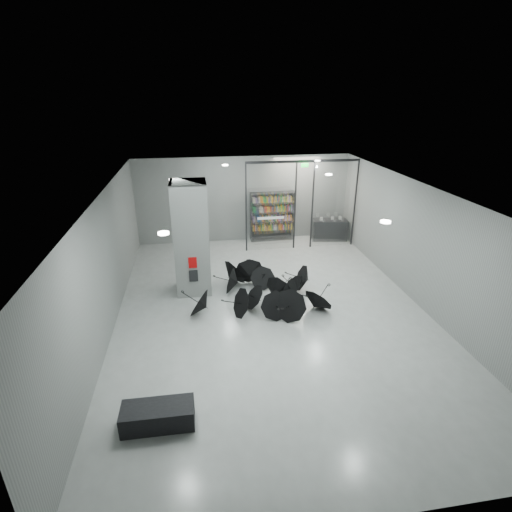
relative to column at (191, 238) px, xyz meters
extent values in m
plane|color=gray|center=(2.50, -2.00, -2.00)|extent=(14.00, 14.00, 0.00)
cube|color=slate|center=(2.50, -2.00, 2.00)|extent=(10.00, 14.00, 0.02)
cube|color=#5A5D5A|center=(2.50, 5.00, 0.00)|extent=(10.00, 0.02, 4.00)
cube|color=#5A5D5A|center=(2.50, -9.00, 0.00)|extent=(10.00, 0.02, 4.00)
cube|color=#5A5D5A|center=(-2.50, -2.00, 0.00)|extent=(0.02, 14.00, 4.00)
cube|color=#5A5D5A|center=(7.50, -2.00, 0.00)|extent=(0.02, 14.00, 4.00)
cube|color=slate|center=(0.00, 0.00, 0.00)|extent=(1.20, 1.20, 4.00)
cube|color=#A50A07|center=(0.00, -0.62, -0.65)|extent=(0.28, 0.04, 0.38)
cube|color=black|center=(0.00, -0.62, -1.15)|extent=(0.30, 0.03, 0.42)
cube|color=#0CE533|center=(4.90, 3.30, 1.82)|extent=(0.30, 0.06, 0.15)
cube|color=silver|center=(3.50, 3.50, 0.00)|extent=(2.20, 0.02, 3.95)
cube|color=silver|center=(6.40, 3.50, 0.00)|extent=(2.00, 0.02, 3.95)
cube|color=black|center=(2.40, 3.50, 0.00)|extent=(0.06, 0.06, 4.00)
cube|color=black|center=(4.60, 3.50, 0.00)|extent=(0.06, 0.06, 4.00)
cube|color=black|center=(5.40, 3.50, 0.00)|extent=(0.06, 0.06, 4.00)
cube|color=black|center=(7.40, 3.50, 0.00)|extent=(0.06, 0.06, 4.00)
cube|color=black|center=(4.90, 3.50, 1.95)|extent=(5.00, 0.08, 0.10)
cube|color=black|center=(-0.88, -6.29, -1.75)|extent=(1.56, 0.68, 0.50)
cube|color=black|center=(6.57, 4.31, -1.50)|extent=(1.75, 0.91, 1.00)
camera|label=1|loc=(0.19, -13.11, 4.77)|focal=27.80mm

